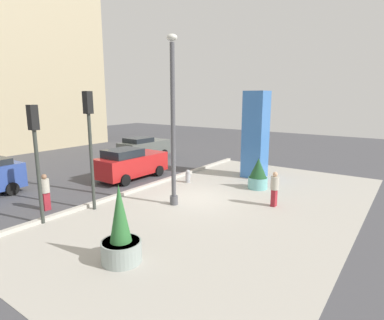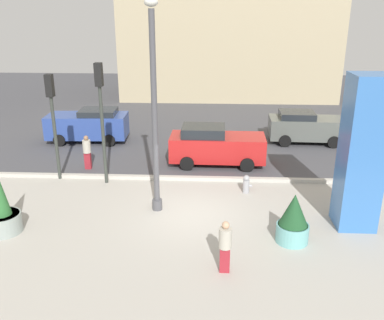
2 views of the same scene
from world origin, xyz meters
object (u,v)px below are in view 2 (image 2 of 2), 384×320
Objects in this scene: traffic_light_corner at (101,105)px; art_pillar_blue at (362,154)px; potted_plant_mid_plaza at (293,220)px; lamp_post at (155,115)px; pedestrian_crossing at (225,244)px; car_curb_east at (306,127)px; car_far_lane at (216,145)px; potted_plant_by_pillar at (1,209)px; car_intersection at (88,125)px; traffic_light_far_side at (52,110)px; pedestrian_by_curb at (87,151)px; fire_hydrant at (246,184)px.

art_pillar_blue is at bearing -19.10° from traffic_light_corner.
potted_plant_mid_plaza is at bearing -151.34° from art_pillar_blue.
lamp_post is 5.18m from pedestrian_crossing.
traffic_light_corner is at bearing -146.86° from car_curb_east.
car_far_lane is at bearing 129.15° from art_pillar_blue.
traffic_light_corner is 1.13× the size of car_far_lane.
potted_plant_mid_plaza is 8.67m from traffic_light_corner.
potted_plant_by_pillar reaches higher than car_intersection.
traffic_light_far_side is 2.86× the size of pedestrian_crossing.
art_pillar_blue reaches higher than pedestrian_by_curb.
car_intersection is 13.97m from pedestrian_crossing.
potted_plant_by_pillar reaches higher than car_far_lane.
car_intersection is at bearing 92.64° from traffic_light_far_side.
potted_plant_mid_plaza is 1.04× the size of pedestrian_crossing.
lamp_post is at bearing 155.91° from potted_plant_mid_plaza.
traffic_light_far_side is 1.03× the size of car_intersection.
pedestrian_crossing is (2.37, -3.75, -2.68)m from lamp_post.
traffic_light_corner is (-9.24, 3.20, 0.78)m from art_pillar_blue.
pedestrian_by_curb is at bearing 143.85° from potted_plant_mid_plaza.
pedestrian_by_curb is at bearing 128.16° from pedestrian_crossing.
traffic_light_far_side is at bearing 149.14° from lamp_post.
potted_plant_mid_plaza is (4.53, -2.02, -2.78)m from lamp_post.
lamp_post reaches higher than pedestrian_crossing.
car_curb_east is at bearing 41.56° from potted_plant_by_pillar.
car_intersection reaches higher than potted_plant_mid_plaza.
potted_plant_by_pillar reaches higher than pedestrian_crossing.
car_intersection is (-9.37, 10.24, 0.17)m from potted_plant_mid_plaza.
pedestrian_by_curb is (1.11, 5.89, 0.05)m from potted_plant_by_pillar.
art_pillar_blue is 1.14× the size of traffic_light_far_side.
lamp_post is 5.38m from traffic_light_far_side.
pedestrian_by_curb is (-1.23, 1.59, -2.45)m from traffic_light_corner.
car_far_lane reaches higher than pedestrian_crossing.
traffic_light_far_side reaches higher than potted_plant_by_pillar.
lamp_post is at bearing -113.27° from car_far_lane.
potted_plant_by_pillar is (-11.59, -1.10, -1.72)m from art_pillar_blue.
art_pillar_blue is 5.56m from pedestrian_crossing.
potted_plant_by_pillar is 3.14× the size of fire_hydrant.
car_curb_east is at bearing 36.88° from car_far_lane.
car_far_lane reaches higher than fire_hydrant.
traffic_light_corner is 11.62m from car_curb_east.
fire_hydrant is 8.43m from traffic_light_far_side.
traffic_light_corner reaches higher than car_curb_east.
car_far_lane is (-2.41, 6.94, 0.15)m from potted_plant_mid_plaza.
car_far_lane is 7.70m from car_intersection.
potted_plant_mid_plaza reaches higher than pedestrian_by_curb.
art_pillar_blue is 11.91m from traffic_light_far_side.
traffic_light_corner is 2.17m from traffic_light_far_side.
pedestrian_by_curb reaches higher than pedestrian_crossing.
traffic_light_far_side is at bearing -153.23° from car_curb_east.
car_far_lane is 1.07× the size of car_curb_east.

